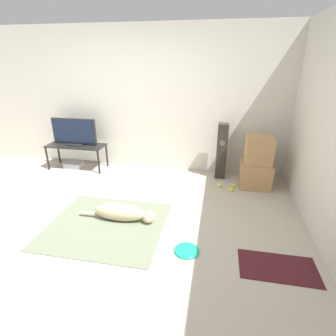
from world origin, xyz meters
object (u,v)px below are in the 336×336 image
(game_console, at_px, (74,165))
(frisbee, at_px, (187,251))
(tv_stand, at_px, (76,148))
(cardboard_box_upper, at_px, (259,150))
(dog, at_px, (123,213))
(tv, at_px, (74,132))
(floor_speaker, at_px, (222,151))
(tennis_ball_loose_on_carpet, at_px, (220,185))
(tennis_ball_by_boxes, at_px, (234,186))
(tennis_ball_near_speaker, at_px, (232,189))
(cardboard_box_lower, at_px, (255,174))

(game_console, bearing_deg, frisbee, -39.29)
(frisbee, relative_size, game_console, 0.82)
(frisbee, distance_m, tv_stand, 3.16)
(cardboard_box_upper, distance_m, tv_stand, 3.31)
(frisbee, xyz_separation_m, game_console, (-2.49, 2.04, 0.04))
(dog, bearing_deg, tv, 133.22)
(floor_speaker, bearing_deg, tv, -178.34)
(floor_speaker, distance_m, tennis_ball_loose_on_carpet, 0.63)
(frisbee, bearing_deg, cardboard_box_upper, 63.82)
(tennis_ball_by_boxes, xyz_separation_m, tennis_ball_loose_on_carpet, (-0.22, -0.03, 0.00))
(tennis_ball_loose_on_carpet, xyz_separation_m, game_console, (-2.84, 0.35, 0.02))
(frisbee, bearing_deg, tv, 139.66)
(tennis_ball_near_speaker, height_order, game_console, game_console)
(cardboard_box_upper, height_order, tennis_ball_near_speaker, cardboard_box_upper)
(game_console, bearing_deg, tennis_ball_by_boxes, -6.03)
(frisbee, distance_m, tennis_ball_by_boxes, 1.81)
(cardboard_box_lower, height_order, floor_speaker, floor_speaker)
(tennis_ball_near_speaker, relative_size, tennis_ball_loose_on_carpet, 1.00)
(dog, relative_size, cardboard_box_lower, 2.09)
(dog, xyz_separation_m, frisbee, (0.90, -0.44, -0.11))
(tv_stand, bearing_deg, tennis_ball_by_boxes, -6.07)
(tennis_ball_near_speaker, bearing_deg, dog, -141.55)
(tennis_ball_by_boxes, bearing_deg, floor_speaker, 120.77)
(tv, bearing_deg, cardboard_box_lower, -2.99)
(cardboard_box_lower, distance_m, tv_stand, 3.31)
(tv, relative_size, game_console, 2.57)
(frisbee, xyz_separation_m, tennis_ball_loose_on_carpet, (0.35, 1.69, 0.02))
(tennis_ball_by_boxes, relative_size, tennis_ball_near_speaker, 1.00)
(cardboard_box_upper, relative_size, tv, 0.49)
(cardboard_box_lower, relative_size, floor_speaker, 0.50)
(tennis_ball_near_speaker, bearing_deg, tv_stand, 171.20)
(dog, bearing_deg, frisbee, -26.09)
(frisbee, relative_size, cardboard_box_upper, 0.65)
(cardboard_box_lower, relative_size, tennis_ball_loose_on_carpet, 7.43)
(cardboard_box_upper, distance_m, tv, 3.31)
(game_console, bearing_deg, tv_stand, -4.78)
(cardboard_box_lower, height_order, tennis_ball_by_boxes, cardboard_box_lower)
(tennis_ball_by_boxes, xyz_separation_m, tennis_ball_near_speaker, (-0.04, -0.14, 0.00))
(dog, xyz_separation_m, game_console, (-1.59, 1.60, -0.07))
(tv_stand, bearing_deg, cardboard_box_lower, -2.94)
(dog, height_order, tv, tv)
(dog, xyz_separation_m, tennis_ball_by_boxes, (1.47, 1.28, -0.09))
(cardboard_box_upper, bearing_deg, tv, 176.83)
(frisbee, distance_m, game_console, 3.22)
(frisbee, bearing_deg, floor_speaker, 80.96)
(floor_speaker, height_order, tennis_ball_near_speaker, floor_speaker)
(dog, relative_size, game_console, 3.04)
(cardboard_box_lower, height_order, tennis_ball_loose_on_carpet, cardboard_box_lower)
(cardboard_box_upper, height_order, tv_stand, cardboard_box_upper)
(cardboard_box_upper, xyz_separation_m, floor_speaker, (-0.57, 0.26, -0.14))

